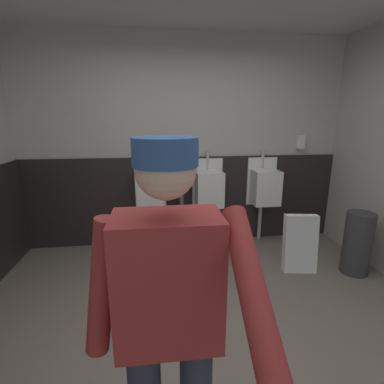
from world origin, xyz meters
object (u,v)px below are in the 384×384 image
Objects in this scene: urinal_middle at (209,188)px; urinal_left at (150,190)px; trash_bin at (357,243)px; person at (169,310)px; soap_dispenser at (301,142)px; urinal_right at (264,187)px; cell_phone at (300,244)px.

urinal_left is at bearing 180.00° from urinal_middle.
urinal_middle reaches higher than trash_bin.
person is 8.90× the size of soap_dispenser.
soap_dispenser is at bearing 13.09° from urinal_right.
person reaches higher than urinal_middle.
urinal_middle is 1.80m from trash_bin.
cell_phone is (0.35, -3.08, 0.66)m from urinal_left.
urinal_right is 0.78m from soap_dispenser.
cell_phone is at bearing -64.98° from person.
urinal_right is 0.77× the size of person.
cell_phone is 0.61× the size of soap_dispenser.
urinal_left is 1.00× the size of urinal_middle.
cell_phone is at bearing -110.45° from urinal_right.
urinal_left is at bearing 180.00° from urinal_right.
soap_dispenser is (1.66, 3.20, -0.08)m from cell_phone.
person is 14.56× the size of cell_phone.
soap_dispenser is at bearing 5.40° from urinal_middle.
urinal_right is 3.35m from cell_phone.
trash_bin is at bearing 58.13° from cell_phone.
soap_dispenser reaches higher than urinal_right.
urinal_middle is (0.75, 0.00, 0.00)m from urinal_left.
urinal_left is 2.10m from soap_dispenser.
cell_phone is at bearing -97.36° from urinal_middle.
person reaches higher than trash_bin.
person is (-1.38, -2.58, 0.16)m from urinal_right.
soap_dispenser is (1.26, 0.12, 0.57)m from urinal_middle.
cell_phone reaches higher than urinal_left.
person is 3.32m from soap_dispenser.
urinal_middle is 1.00× the size of urinal_right.
urinal_middle is 0.75m from urinal_right.
cell_phone reaches higher than urinal_right.
trash_bin is (2.10, 1.64, -0.59)m from person.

